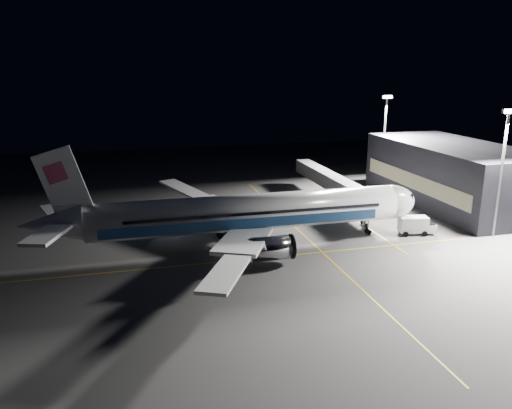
{
  "coord_description": "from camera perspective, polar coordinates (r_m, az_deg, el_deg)",
  "views": [
    {
      "loc": [
        -17.14,
        -71.49,
        26.92
      ],
      "look_at": [
        1.67,
        1.52,
        6.0
      ],
      "focal_mm": 35.0,
      "sensor_mm": 36.0,
      "label": 1
    }
  ],
  "objects": [
    {
      "name": "jet_bridge",
      "position": [
        100.25,
        8.93,
        2.44
      ],
      "size": [
        3.6,
        34.4,
        6.3
      ],
      "color": "#B2B2B7",
      "rests_on": "ground"
    },
    {
      "name": "baggage_tug",
      "position": [
        90.76,
        -10.02,
        -1.53
      ],
      "size": [
        2.24,
        1.86,
        1.52
      ],
      "rotation": [
        0.0,
        0.0,
        0.1
      ],
      "color": "black",
      "rests_on": "ground"
    },
    {
      "name": "floodlight_mast_south",
      "position": [
        88.12,
        26.35,
        4.39
      ],
      "size": [
        2.4,
        0.67,
        20.7
      ],
      "color": "#59595E",
      "rests_on": "ground"
    },
    {
      "name": "service_truck",
      "position": [
        86.64,
        17.85,
        -2.24
      ],
      "size": [
        6.24,
        3.41,
        3.03
      ],
      "rotation": [
        0.0,
        0.0,
        -0.18
      ],
      "color": "silver",
      "rests_on": "ground"
    },
    {
      "name": "guide_line_main",
      "position": [
        81.07,
        5.99,
        -3.97
      ],
      "size": [
        0.25,
        80.0,
        0.01
      ],
      "primitive_type": "cube",
      "color": "gold",
      "rests_on": "ground"
    },
    {
      "name": "terminal",
      "position": [
        108.31,
        21.59,
        3.28
      ],
      "size": [
        18.12,
        40.0,
        12.0
      ],
      "color": "black",
      "rests_on": "ground"
    },
    {
      "name": "safety_cone_c",
      "position": [
        81.78,
        -1.86,
        -3.51
      ],
      "size": [
        0.38,
        0.38,
        0.57
      ],
      "primitive_type": "cone",
      "color": "#FC5B0A",
      "rests_on": "ground"
    },
    {
      "name": "airliner",
      "position": [
        76.44,
        -1.71,
        -1.04
      ],
      "size": [
        61.48,
        54.22,
        16.64
      ],
      "color": "silver",
      "rests_on": "ground"
    },
    {
      "name": "guide_line_side",
      "position": [
        94.33,
        10.74,
        -1.35
      ],
      "size": [
        0.25,
        40.0,
        0.01
      ],
      "primitive_type": "cube",
      "color": "gold",
      "rests_on": "ground"
    },
    {
      "name": "safety_cone_a",
      "position": [
        89.92,
        -5.06,
        -1.79
      ],
      "size": [
        0.37,
        0.37,
        0.56
      ],
      "primitive_type": "cone",
      "color": "#FC5B0A",
      "rests_on": "ground"
    },
    {
      "name": "ground",
      "position": [
        78.29,
        -0.91,
        -4.61
      ],
      "size": [
        200.0,
        200.0,
        0.0
      ],
      "primitive_type": "plane",
      "color": "#4C4C4F",
      "rests_on": "ground"
    },
    {
      "name": "guide_line_cross",
      "position": [
        72.85,
        0.2,
        -6.17
      ],
      "size": [
        70.0,
        0.25,
        0.01
      ],
      "primitive_type": "cube",
      "color": "gold",
      "rests_on": "ground"
    },
    {
      "name": "floodlight_mast_north",
      "position": [
        119.1,
        14.49,
        8.01
      ],
      "size": [
        2.4,
        0.68,
        20.7
      ],
      "color": "#59595E",
      "rests_on": "ground"
    },
    {
      "name": "safety_cone_b",
      "position": [
        91.51,
        0.84,
        -1.39
      ],
      "size": [
        0.42,
        0.42,
        0.64
      ],
      "primitive_type": "cone",
      "color": "#FC5B0A",
      "rests_on": "ground"
    }
  ]
}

